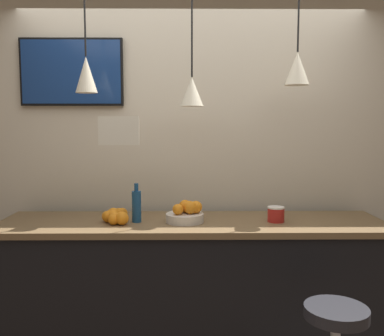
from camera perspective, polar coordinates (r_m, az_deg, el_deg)
back_wall at (r=3.20m, az=-0.08°, el=1.81°), size 8.00×0.06×2.90m
service_counter at (r=2.99m, az=0.00°, el=-16.81°), size 2.53×0.64×1.04m
fruit_bowl at (r=2.79m, az=-0.80°, el=-6.12°), size 0.25×0.25×0.14m
orange_pile at (r=2.83m, az=-10.23°, el=-6.35°), size 0.19×0.26×0.09m
juice_bottle at (r=2.80m, az=-7.40°, el=-5.01°), size 0.06×0.06×0.25m
spread_jar at (r=2.85m, az=11.13°, el=-6.07°), size 0.11×0.11×0.10m
pendant_lamp_left at (r=2.91m, az=-13.93°, el=12.14°), size 0.14×0.14×0.92m
pendant_lamp_middle at (r=2.83m, az=-0.01°, el=10.38°), size 0.15×0.15×1.01m
pendant_lamp_right at (r=2.93m, az=13.86°, el=12.86°), size 0.16×0.16×0.87m
mounted_tv at (r=3.27m, az=-15.75°, el=12.21°), size 0.74×0.04×0.48m
hanging_menu_board at (r=2.55m, az=-9.76°, el=4.93°), size 0.24×0.01×0.17m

